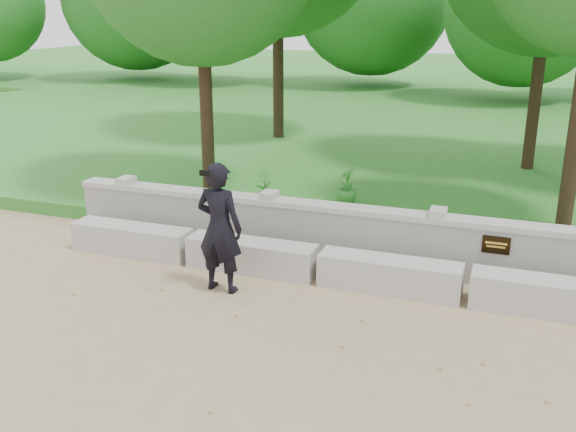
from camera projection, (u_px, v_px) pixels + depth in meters
name	position (u px, v px, depth m)	size (l,w,h in m)	color
ground	(447.00, 377.00, 6.60)	(80.00, 80.00, 0.00)	tan
lawn	(504.00, 131.00, 19.07)	(40.00, 22.00, 0.25)	#20631D
concrete_bench	(466.00, 285.00, 8.23)	(11.90, 0.45, 0.45)	#AAA7A0
parapet_wall	(473.00, 250.00, 8.78)	(12.50, 0.35, 0.90)	#A09D97
man_main	(220.00, 228.00, 8.38)	(0.67, 0.60, 1.76)	black
shrub_a	(264.00, 185.00, 11.73)	(0.30, 0.21, 0.58)	#31812B
shrub_d	(347.00, 186.00, 11.47)	(0.38, 0.34, 0.67)	#31812B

